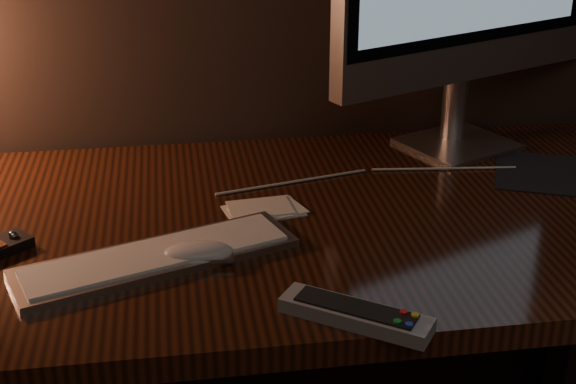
{
  "coord_description": "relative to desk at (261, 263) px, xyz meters",
  "views": [
    {
      "loc": [
        -0.15,
        0.65,
        1.33
      ],
      "look_at": [
        0.02,
        1.73,
        0.85
      ],
      "focal_mm": 50.0,
      "sensor_mm": 36.0,
      "label": 1
    }
  ],
  "objects": [
    {
      "name": "desk",
      "position": [
        0.0,
        0.0,
        0.0
      ],
      "size": [
        1.6,
        0.75,
        0.75
      ],
      "color": "#3D1B0D",
      "rests_on": "ground"
    },
    {
      "name": "keyboard",
      "position": [
        -0.18,
        -0.2,
        0.14
      ],
      "size": [
        0.44,
        0.25,
        0.02
      ],
      "primitive_type": "cube",
      "rotation": [
        0.0,
        0.0,
        0.34
      ],
      "color": "silver",
      "rests_on": "desk"
    },
    {
      "name": "mousepad",
      "position": [
        0.58,
        0.02,
        0.13
      ],
      "size": [
        0.31,
        0.29,
        0.0
      ],
      "primitive_type": "cube",
      "rotation": [
        0.0,
        0.0,
        -0.41
      ],
      "color": "black",
      "rests_on": "desk"
    },
    {
      "name": "mouse",
      "position": [
        -0.12,
        -0.21,
        0.14
      ],
      "size": [
        0.11,
        0.06,
        0.02
      ],
      "primitive_type": "ellipsoid",
      "rotation": [
        0.0,
        0.0,
        -0.06
      ],
      "color": "white",
      "rests_on": "desk"
    },
    {
      "name": "tv_remote",
      "position": [
        0.08,
        -0.41,
        0.14
      ],
      "size": [
        0.2,
        0.16,
        0.03
      ],
      "rotation": [
        0.0,
        0.0,
        -0.62
      ],
      "color": "#989B9E",
      "rests_on": "desk"
    },
    {
      "name": "papers",
      "position": [
        -0.0,
        -0.05,
        0.13
      ],
      "size": [
        0.14,
        0.11,
        0.01
      ],
      "primitive_type": "cube",
      "rotation": [
        0.0,
        0.0,
        0.2
      ],
      "color": "white",
      "rests_on": "desk"
    },
    {
      "name": "cable",
      "position": [
        0.22,
        0.06,
        0.13
      ],
      "size": [
        0.58,
        0.02,
        0.0
      ],
      "primitive_type": "cylinder",
      "rotation": [
        0.0,
        1.57,
        0.03
      ],
      "color": "white",
      "rests_on": "desk"
    }
  ]
}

